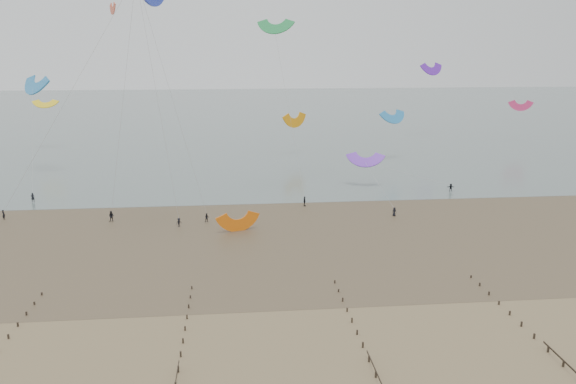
# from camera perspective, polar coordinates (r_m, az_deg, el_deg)

# --- Properties ---
(ground) EXTENTS (500.00, 500.00, 0.00)m
(ground) POSITION_cam_1_polar(r_m,az_deg,el_deg) (61.31, 3.03, -13.92)
(ground) COLOR brown
(ground) RESTS_ON ground
(sea_and_shore) EXTENTS (500.00, 665.00, 0.03)m
(sea_and_shore) POSITION_cam_1_polar(r_m,az_deg,el_deg) (92.49, -2.65, -3.86)
(sea_and_shore) COLOR #475654
(sea_and_shore) RESTS_ON ground
(kitesurfer_lead) EXTENTS (0.77, 0.72, 1.76)m
(kitesurfer_lead) POSITION_cam_1_polar(r_m,az_deg,el_deg) (109.38, -26.93, -2.07)
(kitesurfer_lead) COLOR black
(kitesurfer_lead) RESTS_ON ground
(kitesurfers) EXTENTS (140.87, 19.45, 1.89)m
(kitesurfers) POSITION_cam_1_polar(r_m,az_deg,el_deg) (103.96, 2.12, -1.27)
(kitesurfers) COLOR black
(kitesurfers) RESTS_ON ground
(grounded_kite) EXTENTS (7.31, 6.42, 3.38)m
(grounded_kite) POSITION_cam_1_polar(r_m,az_deg,el_deg) (92.19, -5.07, -3.97)
(grounded_kite) COLOR orange
(grounded_kite) RESTS_ON ground
(kites_airborne) EXTENTS (230.74, 113.46, 43.08)m
(kites_airborne) POSITION_cam_1_polar(r_m,az_deg,el_deg) (140.92, -7.91, 11.61)
(kites_airborne) COLOR #F43376
(kites_airborne) RESTS_ON ground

